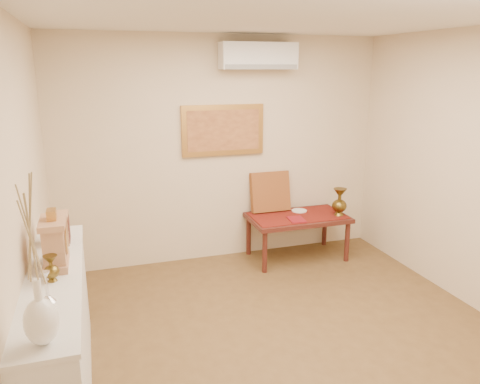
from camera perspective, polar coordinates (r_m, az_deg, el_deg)
name	(u,v)px	position (r m, az deg, el deg)	size (l,w,h in m)	color
floor	(297,353)	(4.18, 6.98, -18.90)	(4.50, 4.50, 0.00)	brown
ceiling	(309,11)	(3.50, 8.46, 21.01)	(4.50, 4.50, 0.00)	silver
wall_back	(223,151)	(5.67, -2.13, 5.08)	(4.00, 0.02, 2.70)	beige
wall_left	(18,225)	(3.31, -25.48, -3.60)	(0.02, 4.50, 2.70)	beige
white_vase	(34,261)	(2.46, -23.83, -7.72)	(0.17, 0.17, 0.89)	white
candlestick	(47,287)	(3.02, -22.51, -10.63)	(0.09, 0.09, 0.19)	silver
brass_urn_small	(51,265)	(3.28, -22.07, -8.22)	(0.10, 0.10, 0.23)	brown
table_cloth	(298,216)	(5.82, 7.04, -2.86)	(1.14, 0.59, 0.01)	maroon
brass_urn_tall	(340,199)	(5.85, 12.05, -0.82)	(0.18, 0.18, 0.41)	brown
plate	(299,211)	(5.98, 7.23, -2.27)	(0.19, 0.19, 0.01)	white
menu	(297,219)	(5.64, 6.90, -3.33)	(0.18, 0.25, 0.01)	maroon
cushion	(270,192)	(5.90, 3.68, 0.05)	(0.50, 0.10, 0.50)	maroon
display_ledge	(60,339)	(3.64, -21.08, -16.34)	(0.37, 2.02, 0.98)	silver
mantel_clock	(55,242)	(3.49, -21.64, -5.70)	(0.17, 0.36, 0.41)	tan
wooden_chest	(59,228)	(3.94, -21.21, -4.14)	(0.16, 0.21, 0.24)	tan
low_table	(297,221)	(5.84, 7.02, -3.51)	(1.20, 0.70, 0.55)	#4B1D16
painting	(223,130)	(5.61, -2.08, 7.55)	(1.00, 0.06, 0.60)	#B07C38
ac_unit	(258,56)	(5.59, 2.25, 16.23)	(0.90, 0.25, 0.30)	white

